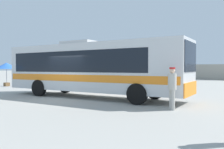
{
  "coord_description": "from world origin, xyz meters",
  "views": [
    {
      "loc": [
        9.78,
        -10.05,
        1.78
      ],
      "look_at": [
        1.03,
        3.29,
        1.35
      ],
      "focal_mm": 37.8,
      "sensor_mm": 36.0,
      "label": 1
    }
  ],
  "objects_px": {
    "vendor_umbrella_secondary_blue": "(6,66)",
    "parked_car_second_black": "(163,75)",
    "parked_car_leftmost_grey": "(133,74)",
    "roadside_tree_midleft": "(159,49)",
    "attendant_by_bus_door": "(172,86)",
    "coach_bus_silver_orange": "(90,67)",
    "roadside_tree_left": "(129,59)"
  },
  "relations": [
    {
      "from": "parked_car_second_black",
      "to": "roadside_tree_left",
      "type": "height_order",
      "value": "roadside_tree_left"
    },
    {
      "from": "roadside_tree_left",
      "to": "parked_car_leftmost_grey",
      "type": "bearing_deg",
      "value": -56.09
    },
    {
      "from": "parked_car_leftmost_grey",
      "to": "roadside_tree_midleft",
      "type": "distance_m",
      "value": 10.03
    },
    {
      "from": "parked_car_leftmost_grey",
      "to": "roadside_tree_left",
      "type": "bearing_deg",
      "value": 123.91
    },
    {
      "from": "parked_car_leftmost_grey",
      "to": "parked_car_second_black",
      "type": "xyz_separation_m",
      "value": [
        5.23,
        0.11,
        0.01
      ]
    },
    {
      "from": "vendor_umbrella_secondary_blue",
      "to": "parked_car_second_black",
      "type": "height_order",
      "value": "vendor_umbrella_secondary_blue"
    },
    {
      "from": "parked_car_leftmost_grey",
      "to": "parked_car_second_black",
      "type": "height_order",
      "value": "parked_car_second_black"
    },
    {
      "from": "attendant_by_bus_door",
      "to": "parked_car_second_black",
      "type": "distance_m",
      "value": 27.34
    },
    {
      "from": "vendor_umbrella_secondary_blue",
      "to": "attendant_by_bus_door",
      "type": "bearing_deg",
      "value": -12.26
    },
    {
      "from": "coach_bus_silver_orange",
      "to": "vendor_umbrella_secondary_blue",
      "type": "distance_m",
      "value": 12.57
    },
    {
      "from": "roadside_tree_left",
      "to": "vendor_umbrella_secondary_blue",
      "type": "bearing_deg",
      "value": -84.87
    },
    {
      "from": "vendor_umbrella_secondary_blue",
      "to": "parked_car_second_black",
      "type": "xyz_separation_m",
      "value": [
        7.93,
        21.48,
        -1.2
      ]
    },
    {
      "from": "vendor_umbrella_secondary_blue",
      "to": "roadside_tree_midleft",
      "type": "height_order",
      "value": "roadside_tree_midleft"
    },
    {
      "from": "attendant_by_bus_door",
      "to": "roadside_tree_midleft",
      "type": "relative_size",
      "value": 0.23
    },
    {
      "from": "attendant_by_bus_door",
      "to": "roadside_tree_midleft",
      "type": "distance_m",
      "value": 37.2
    },
    {
      "from": "attendant_by_bus_door",
      "to": "parked_car_leftmost_grey",
      "type": "bearing_deg",
      "value": 121.25
    },
    {
      "from": "coach_bus_silver_orange",
      "to": "vendor_umbrella_secondary_blue",
      "type": "height_order",
      "value": "coach_bus_silver_orange"
    },
    {
      "from": "attendant_by_bus_door",
      "to": "parked_car_second_black",
      "type": "bearing_deg",
      "value": 111.72
    },
    {
      "from": "coach_bus_silver_orange",
      "to": "parked_car_leftmost_grey",
      "type": "height_order",
      "value": "coach_bus_silver_orange"
    },
    {
      "from": "coach_bus_silver_orange",
      "to": "roadside_tree_left",
      "type": "bearing_deg",
      "value": 115.29
    },
    {
      "from": "attendant_by_bus_door",
      "to": "roadside_tree_midleft",
      "type": "xyz_separation_m",
      "value": [
        -14.26,
        34.06,
        4.45
      ]
    },
    {
      "from": "attendant_by_bus_door",
      "to": "parked_car_second_black",
      "type": "height_order",
      "value": "attendant_by_bus_door"
    },
    {
      "from": "coach_bus_silver_orange",
      "to": "roadside_tree_midleft",
      "type": "xyz_separation_m",
      "value": [
        -8.55,
        32.53,
        3.64
      ]
    },
    {
      "from": "vendor_umbrella_secondary_blue",
      "to": "roadside_tree_midleft",
      "type": "bearing_deg",
      "value": 82.85
    },
    {
      "from": "parked_car_second_black",
      "to": "roadside_tree_left",
      "type": "distance_m",
      "value": 13.46
    },
    {
      "from": "roadside_tree_midleft",
      "to": "parked_car_second_black",
      "type": "bearing_deg",
      "value": -64.42
    },
    {
      "from": "coach_bus_silver_orange",
      "to": "attendant_by_bus_door",
      "type": "bearing_deg",
      "value": -15.08
    },
    {
      "from": "attendant_by_bus_door",
      "to": "vendor_umbrella_secondary_blue",
      "type": "height_order",
      "value": "vendor_umbrella_secondary_blue"
    },
    {
      "from": "parked_car_leftmost_grey",
      "to": "roadside_tree_left",
      "type": "xyz_separation_m",
      "value": [
        -5.33,
        7.92,
        2.99
      ]
    },
    {
      "from": "attendant_by_bus_door",
      "to": "roadside_tree_midleft",
      "type": "height_order",
      "value": "roadside_tree_midleft"
    },
    {
      "from": "parked_car_second_black",
      "to": "roadside_tree_midleft",
      "type": "distance_m",
      "value": 10.7
    },
    {
      "from": "roadside_tree_midleft",
      "to": "coach_bus_silver_orange",
      "type": "bearing_deg",
      "value": -75.26
    }
  ]
}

